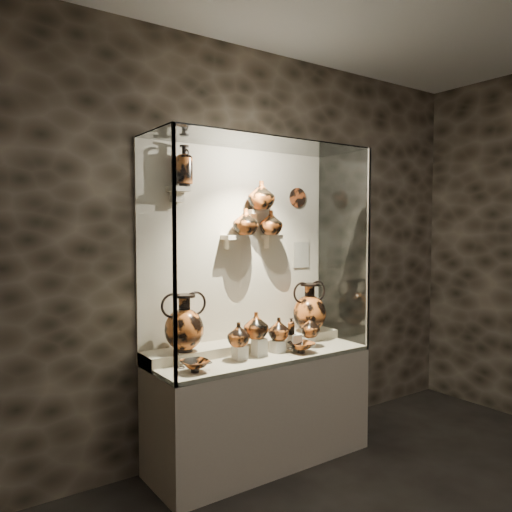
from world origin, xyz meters
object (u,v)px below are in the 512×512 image
at_px(jug_b, 256,325).
at_px(jug_e, 310,327).
at_px(amphora_right, 309,307).
at_px(ovoid_vase_b, 261,195).
at_px(lekythos_tall, 184,163).
at_px(jug_c, 279,329).
at_px(kylix_right, 301,346).
at_px(lekythos_small, 291,326).
at_px(ovoid_vase_a, 245,222).
at_px(ovoid_vase_c, 271,223).
at_px(amphora_left, 184,323).
at_px(kylix_left, 195,365).
at_px(jug_a, 238,334).

distance_m(jug_b, jug_e, 0.51).
height_order(amphora_right, ovoid_vase_b, ovoid_vase_b).
xyz_separation_m(lekythos_tall, ovoid_vase_b, (0.65, -0.03, -0.20)).
height_order(jug_c, kylix_right, jug_c).
distance_m(lekythos_small, ovoid_vase_a, 0.87).
bearing_deg(ovoid_vase_c, ovoid_vase_a, -173.04).
distance_m(lekythos_tall, ovoid_vase_a, 0.65).
bearing_deg(ovoid_vase_c, lekythos_small, -83.18).
distance_m(jug_b, lekythos_tall, 1.28).
bearing_deg(amphora_left, kylix_left, -83.67).
bearing_deg(lekythos_tall, kylix_right, -3.11).
bearing_deg(ovoid_vase_b, kylix_right, -64.12).
bearing_deg(ovoid_vase_a, kylix_right, -55.53).
bearing_deg(kylix_left, ovoid_vase_c, 7.81).
relative_size(amphora_right, ovoid_vase_a, 2.01).
bearing_deg(amphora_right, kylix_left, -179.34).
xyz_separation_m(jug_a, lekythos_small, (0.49, 0.01, 0.01)).
xyz_separation_m(jug_a, jug_e, (0.68, 0.01, -0.02)).
relative_size(amphora_right, ovoid_vase_b, 1.85).
bearing_deg(amphora_left, ovoid_vase_a, 26.35).
distance_m(ovoid_vase_a, ovoid_vase_c, 0.25).
bearing_deg(jug_e, lekythos_tall, 173.68).
height_order(amphora_left, amphora_right, amphora_right).
height_order(kylix_left, lekythos_tall, lekythos_tall).
xyz_separation_m(jug_b, kylix_left, (-0.57, -0.12, -0.18)).
relative_size(amphora_left, kylix_left, 1.73).
bearing_deg(amphora_left, ovoid_vase_c, 24.65).
distance_m(jug_a, ovoid_vase_a, 0.88).
height_order(jug_a, kylix_left, jug_a).
xyz_separation_m(lekythos_small, kylix_left, (-0.88, -0.09, -0.15)).
distance_m(jug_a, jug_b, 0.18).
xyz_separation_m(lekythos_small, ovoid_vase_c, (-0.00, 0.26, 0.79)).
xyz_separation_m(amphora_left, kylix_left, (-0.07, -0.28, -0.23)).
distance_m(amphora_left, amphora_right, 1.16).
xyz_separation_m(jug_a, ovoid_vase_b, (0.38, 0.25, 1.01)).
bearing_deg(ovoid_vase_c, ovoid_vase_b, -166.87).
bearing_deg(jug_a, jug_c, 21.05).
bearing_deg(amphora_left, jug_e, 9.47).
relative_size(jug_e, lekythos_tall, 0.49).
height_order(ovoid_vase_b, ovoid_vase_c, ovoid_vase_b).
xyz_separation_m(amphora_left, lekythos_small, (0.81, -0.19, -0.08)).
bearing_deg(amphora_right, lekythos_small, -163.89).
bearing_deg(jug_b, lekythos_tall, 156.58).
height_order(jug_e, ovoid_vase_b, ovoid_vase_b).
height_order(jug_e, lekythos_small, lekythos_small).
distance_m(amphora_right, jug_b, 0.68).
xyz_separation_m(amphora_left, jug_e, (1.01, -0.18, -0.11)).
xyz_separation_m(amphora_left, lekythos_tall, (0.05, 0.09, 1.13)).
bearing_deg(jug_b, jug_e, 3.31).
relative_size(jug_a, kylix_left, 0.72).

